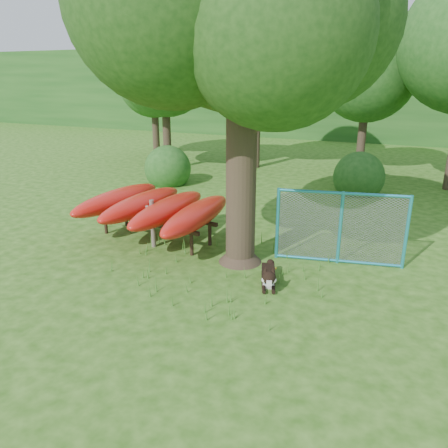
% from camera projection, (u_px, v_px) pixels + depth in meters
% --- Properties ---
extents(ground, '(80.00, 80.00, 0.00)m').
position_uv_depth(ground, '(191.00, 287.00, 8.74)').
color(ground, '#255310').
rests_on(ground, ground).
extents(wooden_post, '(0.33, 0.11, 1.20)m').
position_uv_depth(wooden_post, '(153.00, 222.00, 10.63)').
color(wooden_post, brown).
rests_on(wooden_post, ground).
extents(kayak_rack, '(3.53, 3.69, 1.14)m').
position_uv_depth(kayak_rack, '(155.00, 207.00, 11.07)').
color(kayak_rack, black).
rests_on(kayak_rack, ground).
extents(husky_dog, '(0.58, 1.14, 0.52)m').
position_uv_depth(husky_dog, '(269.00, 276.00, 8.80)').
color(husky_dog, black).
rests_on(husky_dog, ground).
extents(fence_section, '(2.81, 0.62, 2.77)m').
position_uv_depth(fence_section, '(340.00, 228.00, 9.64)').
color(fence_section, '#289CBD').
rests_on(fence_section, ground).
extents(wildflower_clump, '(0.11, 0.09, 0.24)m').
position_uv_depth(wildflower_clump, '(274.00, 270.00, 9.09)').
color(wildflower_clump, '#437C28').
rests_on(wildflower_clump, ground).
extents(bg_tree_a, '(4.40, 4.40, 6.70)m').
position_uv_depth(bg_tree_a, '(164.00, 64.00, 18.45)').
color(bg_tree_a, '#31251B').
rests_on(bg_tree_a, ground).
extents(bg_tree_b, '(5.20, 5.20, 8.22)m').
position_uv_depth(bg_tree_b, '(259.00, 36.00, 18.47)').
color(bg_tree_b, '#31251B').
rests_on(bg_tree_b, ground).
extents(bg_tree_c, '(4.00, 4.00, 6.12)m').
position_uv_depth(bg_tree_c, '(368.00, 74.00, 18.09)').
color(bg_tree_c, '#31251B').
rests_on(bg_tree_c, ground).
extents(bg_tree_f, '(3.60, 3.60, 5.55)m').
position_uv_depth(bg_tree_f, '(153.00, 82.00, 22.25)').
color(bg_tree_f, '#31251B').
rests_on(bg_tree_f, ground).
extents(shrub_left, '(1.80, 1.80, 1.80)m').
position_uv_depth(shrub_left, '(168.00, 184.00, 17.15)').
color(shrub_left, '#1D4E19').
rests_on(shrub_left, ground).
extents(shrub_mid, '(1.80, 1.80, 1.80)m').
position_uv_depth(shrub_mid, '(357.00, 193.00, 15.76)').
color(shrub_mid, '#1D4E19').
rests_on(shrub_mid, ground).
extents(wooded_hillside, '(80.00, 12.00, 6.00)m').
position_uv_depth(wooded_hillside, '(370.00, 91.00, 32.00)').
color(wooded_hillside, '#1D4E19').
rests_on(wooded_hillside, ground).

